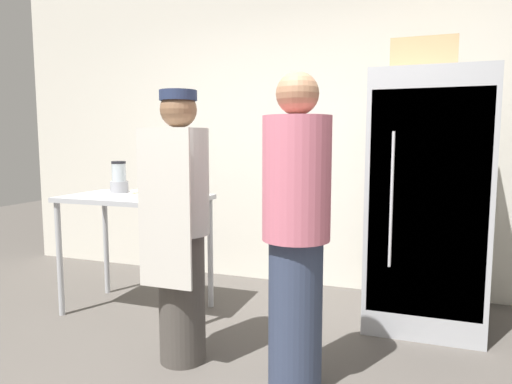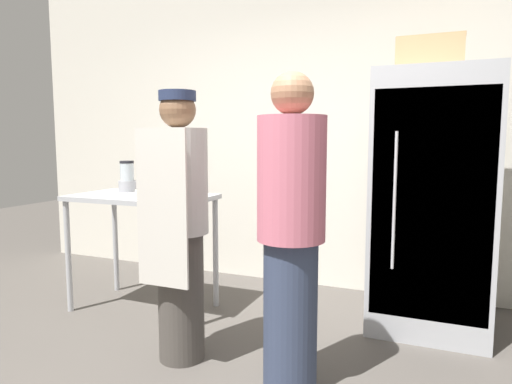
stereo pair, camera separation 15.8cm
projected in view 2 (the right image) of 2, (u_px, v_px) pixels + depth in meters
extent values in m
cube|color=silver|center=(328.00, 124.00, 4.08)|extent=(6.40, 0.12, 2.95)
cube|color=#ADAFB5|center=(432.00, 203.00, 3.15)|extent=(0.79, 0.65, 1.80)
cube|color=#93959B|center=(431.00, 207.00, 2.85)|extent=(0.72, 0.02, 1.48)
cylinder|color=silver|center=(394.00, 201.00, 2.91)|extent=(0.02, 0.02, 0.89)
cube|color=#ADAFB5|center=(141.00, 197.00, 3.53)|extent=(1.08, 0.63, 0.04)
cylinder|color=#ADAFB5|center=(68.00, 256.00, 3.53)|extent=(0.04, 0.04, 0.87)
cylinder|color=#ADAFB5|center=(179.00, 271.00, 3.14)|extent=(0.04, 0.04, 0.87)
cylinder|color=#ADAFB5|center=(115.00, 242.00, 4.02)|extent=(0.04, 0.04, 0.87)
cylinder|color=#ADAFB5|center=(216.00, 253.00, 3.64)|extent=(0.04, 0.04, 0.87)
cube|color=silver|center=(152.00, 196.00, 3.28)|extent=(0.27, 0.19, 0.05)
cube|color=silver|center=(160.00, 178.00, 3.35)|extent=(0.26, 0.01, 0.19)
torus|color=beige|center=(141.00, 191.00, 3.27)|extent=(0.09, 0.09, 0.02)
torus|color=beige|center=(149.00, 191.00, 3.24)|extent=(0.09, 0.09, 0.02)
torus|color=beige|center=(157.00, 192.00, 3.21)|extent=(0.09, 0.09, 0.02)
torus|color=beige|center=(147.00, 190.00, 3.33)|extent=(0.09, 0.09, 0.02)
torus|color=beige|center=(155.00, 190.00, 3.31)|extent=(0.09, 0.09, 0.02)
torus|color=beige|center=(163.00, 191.00, 3.28)|extent=(0.09, 0.09, 0.02)
cylinder|color=#99999E|center=(128.00, 186.00, 3.76)|extent=(0.14, 0.14, 0.09)
cylinder|color=#B2BCC1|center=(127.00, 172.00, 3.75)|extent=(0.11, 0.11, 0.14)
cylinder|color=black|center=(127.00, 162.00, 3.74)|extent=(0.11, 0.11, 0.02)
cube|color=tan|center=(430.00, 55.00, 3.12)|extent=(0.43, 0.32, 0.22)
cube|color=#A58057|center=(431.00, 38.00, 3.11)|extent=(0.44, 0.16, 0.02)
cylinder|color=#47423D|center=(181.00, 296.00, 2.76)|extent=(0.28, 0.28, 0.78)
cylinder|color=beige|center=(179.00, 181.00, 2.68)|extent=(0.34, 0.34, 0.62)
sphere|color=brown|center=(178.00, 110.00, 2.64)|extent=(0.21, 0.21, 0.21)
cube|color=beige|center=(162.00, 208.00, 2.53)|extent=(0.32, 0.02, 0.89)
cylinder|color=#232D4C|center=(177.00, 96.00, 2.63)|extent=(0.22, 0.22, 0.06)
cylinder|color=#333D56|center=(290.00, 315.00, 2.43)|extent=(0.29, 0.29, 0.81)
cylinder|color=#C6667A|center=(291.00, 179.00, 2.34)|extent=(0.36, 0.36, 0.64)
sphere|color=#9E7051|center=(292.00, 93.00, 2.29)|extent=(0.22, 0.22, 0.22)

